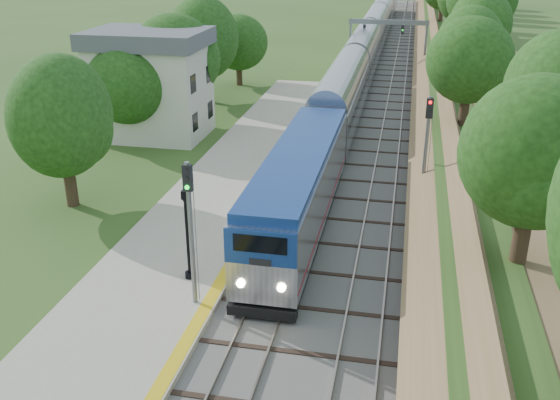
% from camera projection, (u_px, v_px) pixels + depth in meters
% --- Properties ---
extents(trackbed, '(9.50, 170.00, 0.28)m').
position_uv_depth(trackbed, '(383.00, 69.00, 72.55)').
color(trackbed, '#4C4944').
rests_on(trackbed, ground).
extents(platform, '(6.40, 68.00, 0.38)m').
position_uv_depth(platform, '(208.00, 215.00, 34.17)').
color(platform, '#A19A82').
rests_on(platform, ground).
extents(yellow_stripe, '(0.55, 68.00, 0.01)m').
position_uv_depth(yellow_stripe, '(258.00, 216.00, 33.56)').
color(yellow_stripe, gold).
rests_on(yellow_stripe, platform).
extents(embankment, '(10.64, 170.00, 11.70)m').
position_uv_depth(embankment, '(459.00, 55.00, 70.26)').
color(embankment, brown).
rests_on(embankment, ground).
extents(station_building, '(8.60, 6.60, 8.00)m').
position_uv_depth(station_building, '(151.00, 83.00, 46.91)').
color(station_building, white).
rests_on(station_building, ground).
extents(signal_gantry, '(8.40, 0.38, 6.20)m').
position_uv_depth(signal_gantry, '(388.00, 33.00, 66.09)').
color(signal_gantry, slate).
rests_on(signal_gantry, ground).
extents(trees_behind_platform, '(7.82, 53.32, 7.21)m').
position_uv_depth(trees_behind_platform, '(134.00, 111.00, 37.79)').
color(trees_behind_platform, '#332316').
rests_on(trees_behind_platform, ground).
extents(train, '(2.89, 116.02, 4.25)m').
position_uv_depth(train, '(369.00, 45.00, 75.43)').
color(train, black).
rests_on(train, trackbed).
extents(lamppost_far, '(0.41, 0.41, 4.14)m').
position_uv_depth(lamppost_far, '(188.00, 240.00, 26.81)').
color(lamppost_far, black).
rests_on(lamppost_far, platform).
extents(signal_platform, '(0.36, 0.28, 6.11)m').
position_uv_depth(signal_platform, '(190.00, 219.00, 24.23)').
color(signal_platform, slate).
rests_on(signal_platform, platform).
extents(signal_farside, '(0.36, 0.29, 6.56)m').
position_uv_depth(signal_farside, '(426.00, 143.00, 33.12)').
color(signal_farside, slate).
rests_on(signal_farside, ground).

